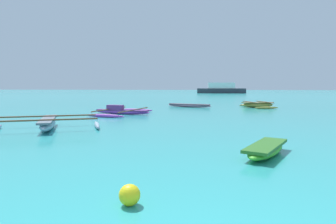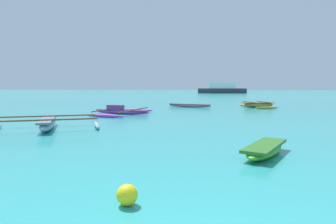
{
  "view_description": "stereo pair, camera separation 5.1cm",
  "coord_description": "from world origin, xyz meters",
  "px_view_note": "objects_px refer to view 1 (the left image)",
  "views": [
    {
      "loc": [
        -0.49,
        -1.52,
        1.91
      ],
      "look_at": [
        -2.44,
        16.88,
        0.25
      ],
      "focal_mm": 32.0,
      "sensor_mm": 36.0,
      "label": 1
    },
    {
      "loc": [
        -0.44,
        -1.51,
        1.91
      ],
      "look_at": [
        -2.44,
        16.88,
        0.25
      ],
      "focal_mm": 32.0,
      "sensor_mm": 36.0,
      "label": 2
    }
  ],
  "objects_px": {
    "moored_boat_3": "(121,111)",
    "mooring_buoy_1": "(130,195)",
    "moored_boat_0": "(48,123)",
    "moored_boat_4": "(189,105)",
    "moored_boat_1": "(266,149)",
    "distant_ferry": "(221,89)",
    "moored_boat_2": "(257,105)"
  },
  "relations": [
    {
      "from": "moored_boat_1",
      "to": "moored_boat_4",
      "type": "bearing_deg",
      "value": 35.16
    },
    {
      "from": "moored_boat_2",
      "to": "distant_ferry",
      "type": "xyz_separation_m",
      "value": [
        0.15,
        46.34,
        0.78
      ]
    },
    {
      "from": "moored_boat_1",
      "to": "distant_ferry",
      "type": "bearing_deg",
      "value": 23.55
    },
    {
      "from": "moored_boat_1",
      "to": "mooring_buoy_1",
      "type": "bearing_deg",
      "value": 168.71
    },
    {
      "from": "moored_boat_1",
      "to": "moored_boat_2",
      "type": "xyz_separation_m",
      "value": [
        3.13,
        17.98,
        0.06
      ]
    },
    {
      "from": "moored_boat_0",
      "to": "moored_boat_4",
      "type": "height_order",
      "value": "moored_boat_0"
    },
    {
      "from": "moored_boat_0",
      "to": "mooring_buoy_1",
      "type": "relative_size",
      "value": 14.11
    },
    {
      "from": "moored_boat_1",
      "to": "moored_boat_4",
      "type": "height_order",
      "value": "moored_boat_1"
    },
    {
      "from": "moored_boat_3",
      "to": "moored_boat_4",
      "type": "distance_m",
      "value": 8.03
    },
    {
      "from": "moored_boat_4",
      "to": "mooring_buoy_1",
      "type": "height_order",
      "value": "mooring_buoy_1"
    },
    {
      "from": "moored_boat_0",
      "to": "moored_boat_3",
      "type": "distance_m",
      "value": 7.14
    },
    {
      "from": "moored_boat_2",
      "to": "moored_boat_4",
      "type": "relative_size",
      "value": 0.96
    },
    {
      "from": "moored_boat_0",
      "to": "moored_boat_1",
      "type": "height_order",
      "value": "moored_boat_0"
    },
    {
      "from": "moored_boat_2",
      "to": "moored_boat_4",
      "type": "distance_m",
      "value": 5.86
    },
    {
      "from": "moored_boat_3",
      "to": "mooring_buoy_1",
      "type": "xyz_separation_m",
      "value": [
        4.1,
        -14.81,
        -0.02
      ]
    },
    {
      "from": "moored_boat_0",
      "to": "distant_ferry",
      "type": "bearing_deg",
      "value": 146.64
    },
    {
      "from": "moored_boat_3",
      "to": "distant_ferry",
      "type": "bearing_deg",
      "value": 92.27
    },
    {
      "from": "moored_boat_2",
      "to": "moored_boat_3",
      "type": "distance_m",
      "value": 12.28
    },
    {
      "from": "moored_boat_1",
      "to": "moored_boat_2",
      "type": "height_order",
      "value": "moored_boat_2"
    },
    {
      "from": "moored_boat_0",
      "to": "moored_boat_2",
      "type": "xyz_separation_m",
      "value": [
        11.53,
        13.93,
        -0.01
      ]
    },
    {
      "from": "moored_boat_1",
      "to": "moored_boat_2",
      "type": "bearing_deg",
      "value": 16.6
    },
    {
      "from": "moored_boat_3",
      "to": "distant_ferry",
      "type": "xyz_separation_m",
      "value": [
        10.28,
        53.27,
        0.83
      ]
    },
    {
      "from": "moored_boat_2",
      "to": "moored_boat_3",
      "type": "relative_size",
      "value": 0.76
    },
    {
      "from": "moored_boat_1",
      "to": "mooring_buoy_1",
      "type": "distance_m",
      "value": 4.75
    },
    {
      "from": "moored_boat_1",
      "to": "moored_boat_3",
      "type": "distance_m",
      "value": 13.09
    },
    {
      "from": "moored_boat_2",
      "to": "mooring_buoy_1",
      "type": "height_order",
      "value": "moored_boat_2"
    },
    {
      "from": "moored_boat_1",
      "to": "distant_ferry",
      "type": "relative_size",
      "value": 0.22
    },
    {
      "from": "moored_boat_4",
      "to": "distant_ferry",
      "type": "height_order",
      "value": "distant_ferry"
    },
    {
      "from": "moored_boat_4",
      "to": "distant_ferry",
      "type": "relative_size",
      "value": 0.35
    },
    {
      "from": "moored_boat_4",
      "to": "mooring_buoy_1",
      "type": "distance_m",
      "value": 21.6
    },
    {
      "from": "moored_boat_0",
      "to": "mooring_buoy_1",
      "type": "height_order",
      "value": "moored_boat_0"
    },
    {
      "from": "moored_boat_3",
      "to": "distant_ferry",
      "type": "relative_size",
      "value": 0.44
    }
  ]
}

